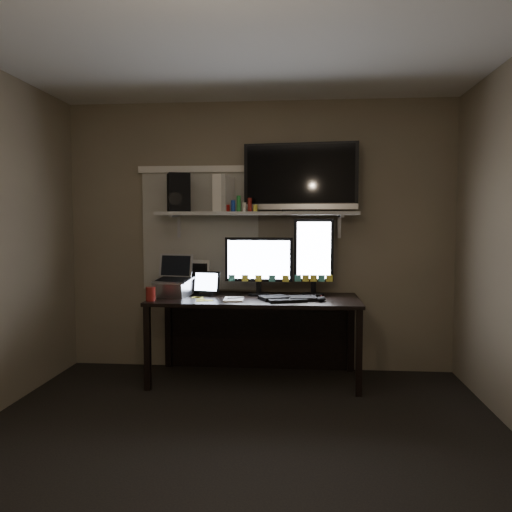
# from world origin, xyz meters

# --- Properties ---
(floor) EXTENTS (3.60, 3.60, 0.00)m
(floor) POSITION_xyz_m (0.00, 0.00, 0.00)
(floor) COLOR black
(floor) RESTS_ON ground
(ceiling) EXTENTS (3.60, 3.60, 0.00)m
(ceiling) POSITION_xyz_m (0.00, 0.00, 2.50)
(ceiling) COLOR silver
(ceiling) RESTS_ON back_wall
(back_wall) EXTENTS (3.60, 0.00, 3.60)m
(back_wall) POSITION_xyz_m (0.00, 1.80, 1.25)
(back_wall) COLOR #706350
(back_wall) RESTS_ON floor
(window_blinds) EXTENTS (1.10, 0.02, 1.10)m
(window_blinds) POSITION_xyz_m (-0.55, 1.79, 1.30)
(window_blinds) COLOR beige
(window_blinds) RESTS_ON back_wall
(desk) EXTENTS (1.80, 0.75, 0.73)m
(desk) POSITION_xyz_m (0.00, 1.55, 0.55)
(desk) COLOR black
(desk) RESTS_ON floor
(wall_shelf) EXTENTS (1.80, 0.35, 0.03)m
(wall_shelf) POSITION_xyz_m (0.00, 1.62, 1.46)
(wall_shelf) COLOR #B6B5B1
(wall_shelf) RESTS_ON back_wall
(monitor_landscape) EXTENTS (0.61, 0.08, 0.53)m
(monitor_landscape) POSITION_xyz_m (0.02, 1.58, 1.00)
(monitor_landscape) COLOR black
(monitor_landscape) RESTS_ON desk
(monitor_portrait) EXTENTS (0.35, 0.08, 0.70)m
(monitor_portrait) POSITION_xyz_m (0.51, 1.60, 1.08)
(monitor_portrait) COLOR black
(monitor_portrait) RESTS_ON desk
(keyboard) EXTENTS (0.51, 0.32, 0.03)m
(keyboard) POSITION_xyz_m (0.29, 1.34, 0.74)
(keyboard) COLOR black
(keyboard) RESTS_ON desk
(mouse) EXTENTS (0.08, 0.12, 0.04)m
(mouse) POSITION_xyz_m (0.57, 1.28, 0.75)
(mouse) COLOR black
(mouse) RESTS_ON desk
(notepad) EXTENTS (0.17, 0.23, 0.01)m
(notepad) POSITION_xyz_m (-0.17, 1.28, 0.74)
(notepad) COLOR white
(notepad) RESTS_ON desk
(tablet) EXTENTS (0.27, 0.15, 0.22)m
(tablet) POSITION_xyz_m (-0.44, 1.51, 0.84)
(tablet) COLOR black
(tablet) RESTS_ON desk
(file_sorter) EXTENTS (0.25, 0.15, 0.30)m
(file_sorter) POSITION_xyz_m (-0.58, 1.70, 0.88)
(file_sorter) COLOR black
(file_sorter) RESTS_ON desk
(laptop) EXTENTS (0.37, 0.32, 0.36)m
(laptop) POSITION_xyz_m (-0.73, 1.43, 0.91)
(laptop) COLOR #ACABB0
(laptop) RESTS_ON desk
(cup) EXTENTS (0.08, 0.08, 0.12)m
(cup) POSITION_xyz_m (-0.85, 1.17, 0.79)
(cup) COLOR maroon
(cup) RESTS_ON desk
(sticky_notes) EXTENTS (0.37, 0.31, 0.00)m
(sticky_notes) POSITION_xyz_m (-0.46, 1.30, 0.73)
(sticky_notes) COLOR yellow
(sticky_notes) RESTS_ON desk
(tv) EXTENTS (1.04, 0.29, 0.61)m
(tv) POSITION_xyz_m (0.39, 1.66, 1.79)
(tv) COLOR black
(tv) RESTS_ON wall_shelf
(game_console) EXTENTS (0.17, 0.29, 0.33)m
(game_console) POSITION_xyz_m (-0.30, 1.61, 1.64)
(game_console) COLOR silver
(game_console) RESTS_ON wall_shelf
(speaker) EXTENTS (0.26, 0.28, 0.35)m
(speaker) POSITION_xyz_m (-0.72, 1.65, 1.65)
(speaker) COLOR black
(speaker) RESTS_ON wall_shelf
(bottles) EXTENTS (0.24, 0.11, 0.15)m
(bottles) POSITION_xyz_m (-0.14, 1.59, 1.55)
(bottles) COLOR #A50F0C
(bottles) RESTS_ON wall_shelf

